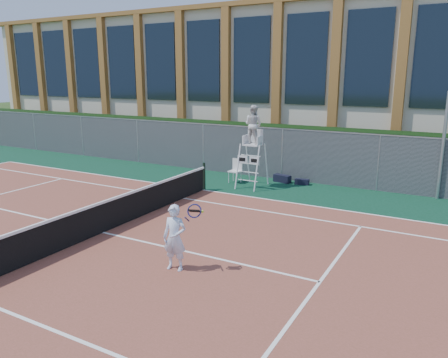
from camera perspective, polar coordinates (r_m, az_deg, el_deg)
The scene contains 13 objects.
ground at distance 13.15m, azimuth -15.54°, elevation -6.86°, with size 120.00×120.00×0.00m, color #233814.
apron at distance 13.83m, azimuth -12.65°, elevation -5.66°, with size 36.00×20.00×0.01m, color #0B311C.
tennis_court at distance 13.14m, azimuth -15.55°, elevation -6.78°, with size 23.77×10.97×0.02m, color brown.
tennis_net at distance 12.98m, azimuth -15.69°, elevation -4.64°, with size 0.10×11.30×1.10m.
fence at distance 19.87m, azimuth 2.22°, elevation 3.70°, with size 40.00×0.06×2.20m, color #595E60, non-canonical shape.
hedge at distance 20.93m, azimuth 3.71°, elevation 4.18°, with size 40.00×1.40×2.20m, color black.
building at distance 28.06m, azimuth 10.95°, elevation 12.55°, with size 45.00×10.60×8.22m.
steel_pole at distance 17.58m, azimuth 26.68°, elevation 3.84°, with size 0.12×0.12×3.91m, color #9EA0A5.
umpire_chair at distance 17.50m, azimuth 3.85°, elevation 6.79°, with size 0.93×1.44×3.34m.
plastic_chair at distance 18.47m, azimuth 1.59°, elevation 1.38°, with size 0.49×0.49×1.00m.
sports_bag_near at distance 18.71m, azimuth 7.60°, elevation 0.06°, with size 0.74×0.30×0.31m, color black.
sports_bag_far at distance 18.45m, azimuth 10.15°, elevation -0.35°, with size 0.58×0.25×0.23m, color black.
tennis_player at distance 10.17m, azimuth -6.42°, elevation -7.59°, with size 0.91×0.65×1.58m.
Camera 1 is at (8.81, -8.69, 4.44)m, focal length 35.00 mm.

